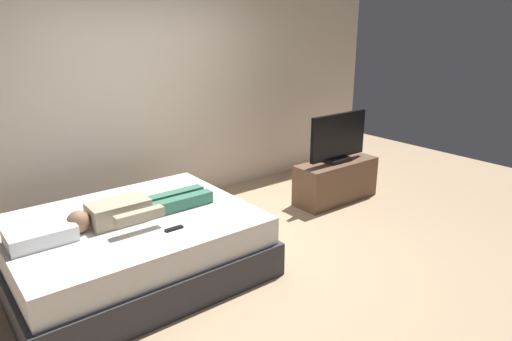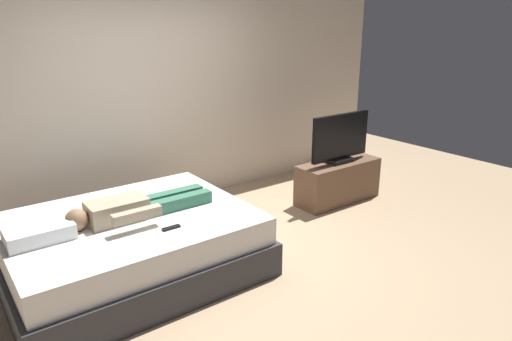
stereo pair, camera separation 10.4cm
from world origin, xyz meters
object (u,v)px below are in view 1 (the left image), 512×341
Objects in this scene: tv at (338,139)px; person at (134,209)px; bed at (133,247)px; pillow at (40,234)px; remote at (174,229)px; tv_stand at (336,181)px.

person is at bearing -176.57° from tv.
bed is 0.36m from person.
pillow reaches higher than bed.
person is 0.44m from remote.
pillow is 0.38× the size of person.
person reaches higher than remote.
person is 1.15× the size of tv_stand.
pillow is at bearing -177.81° from tv_stand.
remote is (0.15, -0.40, -0.07)m from person.
remote is 2.61m from tv_stand.
person is 1.43× the size of tv.
tv is at bearing 2.19° from pillow.
pillow reaches higher than remote.
person reaches higher than tv_stand.
remote reaches higher than tv_stand.
tv_stand is (2.68, 0.16, -0.37)m from person.
bed is at bearing -0.00° from pillow.
bed is 0.55m from remote.
bed reaches higher than tv_stand.
person is 2.69m from tv.
pillow reaches higher than tv_stand.
remote is 2.60m from tv.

